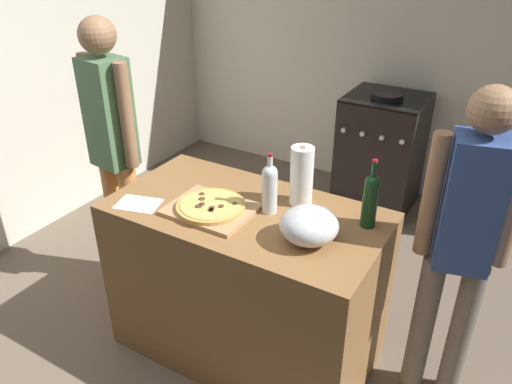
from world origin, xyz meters
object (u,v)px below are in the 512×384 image
Objects in this scene: paper_towel_roll at (302,176)px; person_in_red at (463,239)px; pizza at (211,206)px; mixing_bowl at (309,225)px; stove at (381,152)px; wine_bottle_clear at (370,198)px; person_in_stripes at (113,141)px; wine_bottle_green at (270,187)px.

paper_towel_roll is 0.19× the size of person_in_red.
mixing_bowl reaches higher than pizza.
stove is at bearing 116.98° from person_in_red.
wine_bottle_clear is at bearing -169.71° from person_in_red.
stove is 2.17m from person_in_stripes.
stove is (0.22, 2.05, -0.45)m from pizza.
person_in_stripes is at bearing 164.30° from pizza.
pizza is 0.46m from paper_towel_roll.
wine_bottle_green is at bearing -89.24° from stove.
person_in_red reaches higher than stove.
paper_towel_roll is (-0.18, 0.29, 0.07)m from mixing_bowl.
wine_bottle_green is at bearing -167.28° from person_in_red.
person_in_red is (0.58, 0.32, -0.06)m from mixing_bowl.
pizza is at bearing -179.08° from mixing_bowl.
stove is at bearing 83.98° from pizza.
paper_towel_roll reaches higher than stove.
person_in_stripes reaches higher than wine_bottle_clear.
pizza is 0.74m from wine_bottle_clear.
pizza is 1.30× the size of mixing_bowl.
paper_towel_roll is at bearing -177.10° from person_in_red.
stove is (-0.29, 2.04, -0.50)m from mixing_bowl.
mixing_bowl is 0.86× the size of paper_towel_roll.
mixing_bowl is 0.34m from paper_towel_roll.
person_in_red is (1.09, 0.33, -0.01)m from pizza.
pizza is 0.51m from mixing_bowl.
person_in_red reaches higher than pizza.
wine_bottle_green is at bearing -5.31° from person_in_stripes.
paper_towel_roll is 0.31× the size of stove.
wine_bottle_clear reaches higher than paper_towel_roll.
stove is 0.61× the size of person_in_red.
paper_towel_roll is at bearing 174.50° from wine_bottle_clear.
person_in_stripes is at bearing 174.69° from wine_bottle_green.
wine_bottle_clear reaches higher than wine_bottle_green.
paper_towel_roll is 0.77m from person_in_red.
paper_towel_roll is 0.90× the size of wine_bottle_clear.
mixing_bowl is at bearing -125.34° from wine_bottle_clear.
person_in_red is (1.96, 0.09, -0.07)m from person_in_stripes.
mixing_bowl is 0.78× the size of wine_bottle_clear.
stove is (-0.47, 1.79, -0.57)m from wine_bottle_clear.
stove is at bearing 90.76° from wine_bottle_green.
pizza is 0.91m from person_in_stripes.
wine_bottle_clear reaches higher than mixing_bowl.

